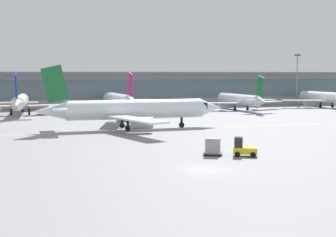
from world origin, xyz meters
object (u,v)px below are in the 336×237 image
Objects in this scene: gate_airplane_1 at (20,102)px; gate_airplane_3 at (239,100)px; gate_airplane_2 at (118,100)px; apron_light_mast_1 at (297,77)px; gate_airplane_4 at (324,97)px; taxiing_regional_jet at (133,110)px; cargo_dolly_lead at (213,146)px; baggage_tug at (243,148)px.

gate_airplane_1 is 1.07× the size of gate_airplane_3.
gate_airplane_2 is at bearing 79.90° from gate_airplane_3.
apron_light_mast_1 is at bearing -83.14° from gate_airplane_2.
apron_light_mast_1 reaches higher than gate_airplane_3.
gate_airplane_4 is at bearing -80.69° from apron_light_mast_1.
taxiing_regional_jet is at bearing -149.60° from gate_airplane_1.
apron_light_mast_1 is at bearing -63.99° from gate_airplane_3.
gate_airplane_1 is at bearing -169.35° from apron_light_mast_1.
cargo_dolly_lead is 0.17× the size of apron_light_mast_1.
taxiing_regional_jet is at bearing 131.04° from gate_airplane_3.
cargo_dolly_lead is (3.96, -27.11, -2.10)m from taxiing_regional_jet.
apron_light_mast_1 is (24.37, 14.42, 5.47)m from gate_airplane_3.
gate_airplane_1 is at bearing 85.44° from gate_airplane_3.
gate_airplane_4 is at bearing 75.37° from baggage_tug.
gate_airplane_4 reaches higher than baggage_tug.
baggage_tug is at bearing -156.41° from gate_airplane_1.
apron_light_mast_1 is at bearing -78.72° from gate_airplane_1.
gate_airplane_2 is 1.94× the size of apron_light_mast_1.
apron_light_mast_1 reaches higher than gate_airplane_1.
gate_airplane_4 is 0.86× the size of taxiing_regional_jet.
gate_airplane_3 is at bearing 95.77° from gate_airplane_4.
gate_airplane_4 is 84.94m from cargo_dolly_lead.
gate_airplane_1 is 52.64m from gate_airplane_3.
gate_airplane_3 is at bearing -100.56° from gate_airplane_2.
gate_airplane_3 is at bearing 88.38° from cargo_dolly_lead.
apron_light_mast_1 reaches higher than gate_airplane_4.
baggage_tug is at bearing 178.39° from gate_airplane_2.
gate_airplane_2 is 0.90× the size of taxiing_regional_jet.
apron_light_mast_1 reaches higher than cargo_dolly_lead.
apron_light_mast_1 is (57.59, 48.42, 4.92)m from taxiing_regional_jet.
apron_light_mast_1 is at bearing 37.03° from taxiing_regional_jet.
gate_airplane_2 reaches higher than gate_airplane_1.
gate_airplane_4 is at bearing -87.01° from gate_airplane_1.
gate_airplane_4 is (78.85, 3.24, -0.07)m from gate_airplane_1.
apron_light_mast_1 is (-1.84, 11.24, 5.34)m from gate_airplane_4.
gate_airplane_1 is 10.95× the size of cargo_dolly_lead.
taxiing_regional_jet is 2.15× the size of apron_light_mast_1.
gate_airplane_1 is 78.54m from apron_light_mast_1.
gate_airplane_1 is 65.40m from cargo_dolly_lead.
baggage_tug is at bearing 140.24° from gate_airplane_4.
gate_airplane_4 is 10.69× the size of cargo_dolly_lead.
taxiing_regional_jet is 27.48m from cargo_dolly_lead.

